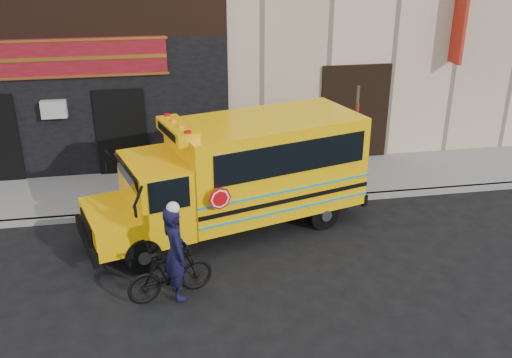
{
  "coord_description": "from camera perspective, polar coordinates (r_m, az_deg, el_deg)",
  "views": [
    {
      "loc": [
        -2.06,
        -11.08,
        6.78
      ],
      "look_at": [
        0.21,
        1.85,
        1.16
      ],
      "focal_mm": 40.0,
      "sensor_mm": 36.0,
      "label": 1
    }
  ],
  "objects": [
    {
      "name": "curb",
      "position": [
        15.37,
        -1.27,
        -2.68
      ],
      "size": [
        40.0,
        0.2,
        0.15
      ],
      "primitive_type": "cube",
      "color": "gray",
      "rests_on": "ground"
    },
    {
      "name": "school_bus",
      "position": [
        13.84,
        -1.38,
        0.8
      ],
      "size": [
        7.22,
        3.95,
        2.92
      ],
      "color": "black",
      "rests_on": "ground"
    },
    {
      "name": "ground",
      "position": [
        13.15,
        0.49,
        -7.85
      ],
      "size": [
        120.0,
        120.0,
        0.0
      ],
      "primitive_type": "plane",
      "color": "black",
      "rests_on": "ground"
    },
    {
      "name": "sidewalk",
      "position": [
        16.72,
        -2.05,
        -0.47
      ],
      "size": [
        40.0,
        3.0,
        0.15
      ],
      "primitive_type": "cube",
      "color": "slate",
      "rests_on": "ground"
    },
    {
      "name": "sign_pole",
      "position": [
        15.29,
        9.87,
        3.8
      ],
      "size": [
        0.09,
        0.28,
        3.26
      ],
      "color": "#47504C",
      "rests_on": "ground"
    },
    {
      "name": "cyclist",
      "position": [
        11.43,
        -8.02,
        -7.51
      ],
      "size": [
        0.6,
        0.8,
        1.98
      ],
      "primitive_type": "imported",
      "rotation": [
        0.0,
        0.0,
        1.76
      ],
      "color": "black",
      "rests_on": "ground"
    },
    {
      "name": "bicycle",
      "position": [
        11.71,
        -8.56,
        -9.33
      ],
      "size": [
        1.86,
        1.02,
        1.08
      ],
      "primitive_type": "imported",
      "rotation": [
        0.0,
        0.0,
        1.87
      ],
      "color": "black",
      "rests_on": "ground"
    }
  ]
}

